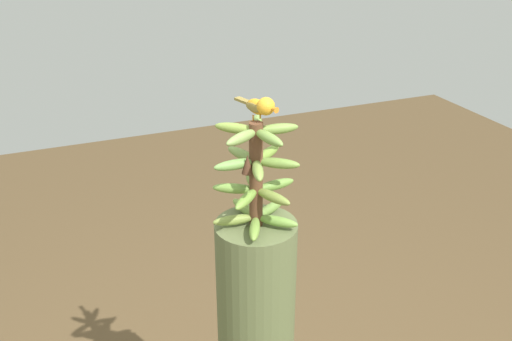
# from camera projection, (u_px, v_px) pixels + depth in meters

# --- Properties ---
(banana_bunch) EXTENTS (0.27, 0.28, 0.35)m
(banana_bunch) POSITION_uv_depth(u_px,v_px,m) (256.00, 175.00, 1.76)
(banana_bunch) COLOR brown
(banana_bunch) RESTS_ON banana_tree
(perched_bird) EXTENTS (0.18, 0.08, 0.08)m
(perched_bird) POSITION_uv_depth(u_px,v_px,m) (261.00, 106.00, 1.69)
(perched_bird) COLOR #C68933
(perched_bird) RESTS_ON banana_bunch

